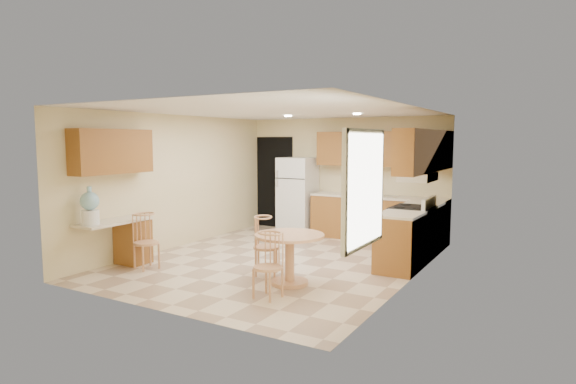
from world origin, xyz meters
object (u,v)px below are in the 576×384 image
Objects in this scene: stove at (412,233)px; water_crock at (90,207)px; chair_desk at (142,237)px; refrigerator at (298,195)px; dining_table at (290,252)px; chair_table_b at (264,260)px; chair_table_a at (263,241)px.

stove is 1.90× the size of water_crock.
water_crock is at bearing -22.85° from chair_desk.
refrigerator is 2.88× the size of water_crock.
dining_table is at bearing 116.60° from chair_desk.
dining_table is 1.70× the size of water_crock.
chair_table_b reaches higher than dining_table.
chair_table_b is at bearing 6.67° from water_crock.
dining_table is 3.07m from water_crock.
chair_table_b is 2.44m from chair_desk.
stove is 1.12× the size of dining_table.
chair_table_b is (0.05, -0.73, 0.04)m from dining_table.
refrigerator is 3.14m from stove.
dining_table is 1.12× the size of chair_desk.
refrigerator is 4.00m from chair_desk.
water_crock is at bearing 11.73° from chair_table_b.
water_crock reaches higher than stove.
refrigerator reaches higher than chair_desk.
refrigerator is at bearing 174.98° from chair_table_a.
refrigerator is 4.58m from chair_table_b.
stove is 1.29× the size of chair_table_b.
stove reaches higher than chair_table_b.
stove reaches higher than chair_table_a.
stove is 1.25× the size of chair_desk.
chair_table_b is (-1.05, -2.96, 0.04)m from stove.
chair_desk reaches higher than dining_table.
chair_table_b is at bearing 99.29° from chair_desk.
chair_desk is (-0.60, -3.94, -0.30)m from refrigerator.
dining_table is 0.58m from chair_table_a.
stove is at bearing -104.41° from chair_table_b.
water_crock is at bearing -87.06° from chair_table_a.
chair_table_a is at bearing 163.22° from dining_table.
chair_table_b is at bearing -86.08° from dining_table.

